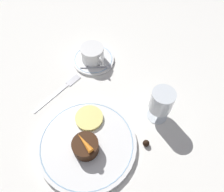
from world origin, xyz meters
name	(u,v)px	position (x,y,z in m)	size (l,w,h in m)	color
ground_plane	(86,136)	(0.00, 0.00, 0.00)	(3.00, 3.00, 0.00)	white
dinner_plate	(87,144)	(0.02, -0.01, 0.01)	(0.27, 0.27, 0.01)	white
saucer	(93,59)	(-0.22, 0.18, 0.01)	(0.14, 0.14, 0.01)	white
coffee_cup	(92,54)	(-0.22, 0.18, 0.04)	(0.10, 0.08, 0.05)	white
spoon	(100,67)	(-0.18, 0.18, 0.01)	(0.07, 0.09, 0.00)	silver
wine_glass	(161,102)	(0.07, 0.20, 0.07)	(0.06, 0.06, 0.12)	silver
fork	(63,89)	(-0.18, 0.03, 0.00)	(0.05, 0.19, 0.01)	silver
dessert_cake	(86,146)	(0.04, -0.02, 0.03)	(0.07, 0.07, 0.04)	#381E0F
carrot_garnish	(84,142)	(0.04, -0.02, 0.06)	(0.06, 0.02, 0.02)	orange
pineapple_slice	(89,118)	(-0.03, 0.04, 0.02)	(0.08, 0.08, 0.01)	#EFE075
chocolate_truffle	(146,143)	(0.12, 0.12, 0.01)	(0.02, 0.02, 0.02)	black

